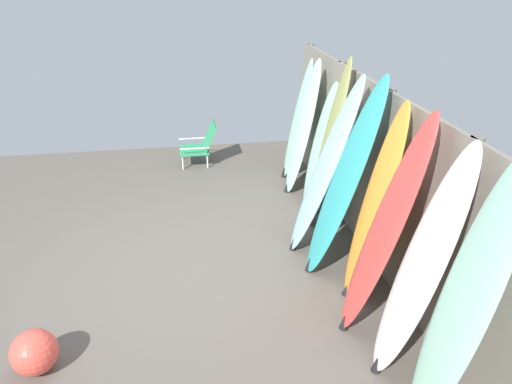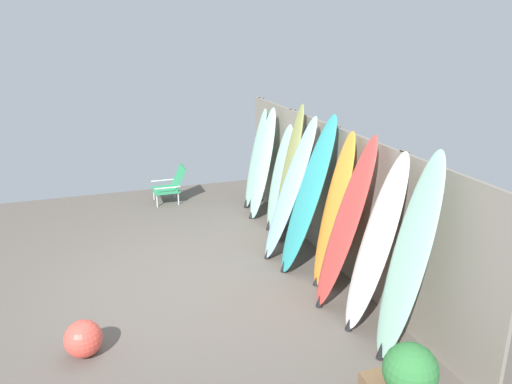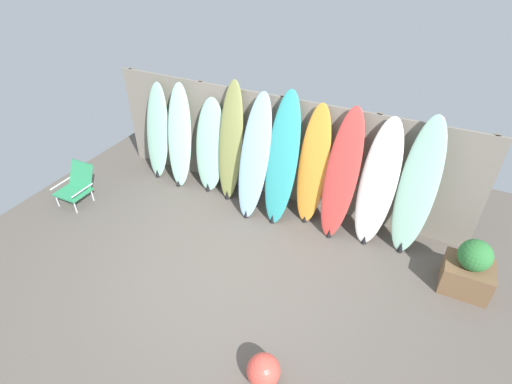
% 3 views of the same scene
% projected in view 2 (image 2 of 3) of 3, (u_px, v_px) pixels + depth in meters
% --- Properties ---
extents(ground, '(7.68, 7.68, 0.00)m').
position_uv_depth(ground, '(182.00, 279.00, 6.18)').
color(ground, '#5B544C').
extents(fence_back, '(6.08, 0.11, 1.80)m').
position_uv_depth(fence_back, '(331.00, 194.00, 6.51)').
color(fence_back, gray).
rests_on(fence_back, ground).
extents(surfboard_seafoam_0, '(0.51, 0.45, 1.72)m').
position_uv_depth(surfboard_seafoam_0, '(256.00, 160.00, 8.46)').
color(surfboard_seafoam_0, '#9ED6BC').
rests_on(surfboard_seafoam_0, ground).
extents(surfboard_seafoam_1, '(0.50, 0.52, 1.80)m').
position_uv_depth(surfboard_seafoam_1, '(263.00, 165.00, 7.96)').
color(surfboard_seafoam_1, '#9ED6BC').
rests_on(surfboard_seafoam_1, ground).
extents(surfboard_seafoam_2, '(0.56, 0.42, 1.63)m').
position_uv_depth(surfboard_seafoam_2, '(280.00, 179.00, 7.50)').
color(surfboard_seafoam_2, '#9ED6BC').
rests_on(surfboard_seafoam_2, ground).
extents(surfboard_olive_3, '(0.45, 0.47, 1.99)m').
position_uv_depth(surfboard_olive_3, '(288.00, 175.00, 7.06)').
color(surfboard_olive_3, olive).
rests_on(surfboard_olive_3, ground).
extents(surfboard_skyblue_4, '(0.47, 0.75, 1.91)m').
position_uv_depth(surfboard_skyblue_4, '(290.00, 190.00, 6.55)').
color(surfboard_skyblue_4, '#8CB7D6').
rests_on(surfboard_skyblue_4, ground).
extents(surfboard_teal_5, '(0.53, 0.76, 2.00)m').
position_uv_depth(surfboard_teal_5, '(308.00, 196.00, 6.16)').
color(surfboard_teal_5, teal).
rests_on(surfboard_teal_5, ground).
extents(surfboard_orange_6, '(0.46, 0.46, 1.88)m').
position_uv_depth(surfboard_orange_6, '(334.00, 212.00, 5.81)').
color(surfboard_orange_6, orange).
rests_on(surfboard_orange_6, ground).
extents(surfboard_red_7, '(0.52, 0.68, 1.93)m').
position_uv_depth(surfboard_red_7, '(345.00, 225.00, 5.35)').
color(surfboard_red_7, '#D13D38').
rests_on(surfboard_red_7, ground).
extents(surfboard_white_8, '(0.56, 0.61, 1.87)m').
position_uv_depth(surfboard_white_8, '(375.00, 245.00, 4.92)').
color(surfboard_white_8, white).
rests_on(surfboard_white_8, ground).
extents(surfboard_seafoam_9, '(0.53, 0.52, 2.00)m').
position_uv_depth(surfboard_seafoam_9, '(408.00, 260.00, 4.44)').
color(surfboard_seafoam_9, '#9ED6BC').
rests_on(surfboard_seafoam_9, ground).
extents(beach_chair, '(0.50, 0.57, 0.64)m').
position_uv_depth(beach_chair, '(172.00, 184.00, 8.88)').
color(beach_chair, silver).
rests_on(beach_chair, ground).
extents(beach_ball, '(0.36, 0.36, 0.36)m').
position_uv_depth(beach_ball, '(83.00, 339.00, 4.69)').
color(beach_ball, '#E54C3F').
rests_on(beach_ball, ground).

